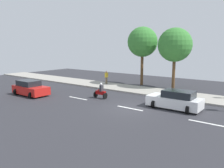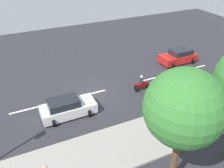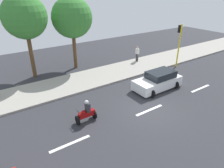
{
  "view_description": "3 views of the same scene",
  "coord_description": "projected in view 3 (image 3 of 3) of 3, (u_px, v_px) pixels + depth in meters",
  "views": [
    {
      "loc": [
        -14.98,
        -9.57,
        4.94
      ],
      "look_at": [
        0.59,
        2.27,
        1.7
      ],
      "focal_mm": 36.05,
      "sensor_mm": 36.0,
      "label": 1
    },
    {
      "loc": [
        17.74,
        -6.48,
        12.14
      ],
      "look_at": [
        1.32,
        1.28,
        1.35
      ],
      "focal_mm": 39.75,
      "sensor_mm": 36.0,
      "label": 2
    },
    {
      "loc": [
        -8.44,
        8.94,
        7.88
      ],
      "look_at": [
        2.19,
        1.7,
        1.65
      ],
      "focal_mm": 32.32,
      "sensor_mm": 36.0,
      "label": 3
    }
  ],
  "objects": [
    {
      "name": "pedestrian_by_tree",
      "position": [
        137.0,
        53.0,
        22.82
      ],
      "size": [
        0.4,
        0.24,
        1.69
      ],
      "color": "#3F3F3F",
      "rests_on": "sidewalk"
    },
    {
      "name": "lane_stripe_south",
      "position": [
        70.0,
        144.0,
        11.19
      ],
      "size": [
        0.2,
        2.4,
        0.01
      ],
      "primitive_type": "cube",
      "color": "white",
      "rests_on": "ground"
    },
    {
      "name": "lane_stripe_mid",
      "position": [
        149.0,
        110.0,
        14.24
      ],
      "size": [
        0.2,
        2.4,
        0.01
      ],
      "primitive_type": "cube",
      "color": "white",
      "rests_on": "ground"
    },
    {
      "name": "sidewalk",
      "position": [
        98.0,
        76.0,
        19.41
      ],
      "size": [
        4.0,
        60.0,
        0.15
      ],
      "primitive_type": "cube",
      "color": "#9E998E",
      "rests_on": "ground"
    },
    {
      "name": "traffic_light_corner",
      "position": [
        179.0,
        40.0,
        20.9
      ],
      "size": [
        0.49,
        0.24,
        4.5
      ],
      "color": "yellow",
      "rests_on": "ground"
    },
    {
      "name": "car_white",
      "position": [
        158.0,
        81.0,
        17.01
      ],
      "size": [
        2.24,
        4.25,
        1.52
      ],
      "color": "white",
      "rests_on": "ground"
    },
    {
      "name": "street_tree_north",
      "position": [
        25.0,
        17.0,
        17.19
      ],
      "size": [
        3.84,
        3.84,
        7.49
      ],
      "color": "brown",
      "rests_on": "ground"
    },
    {
      "name": "lane_stripe_north",
      "position": [
        200.0,
        88.0,
        17.28
      ],
      "size": [
        0.2,
        2.4,
        0.01
      ],
      "primitive_type": "cube",
      "color": "white",
      "rests_on": "ground"
    },
    {
      "name": "street_tree_south",
      "position": [
        72.0,
        18.0,
        19.54
      ],
      "size": [
        3.96,
        3.96,
        7.16
      ],
      "color": "brown",
      "rests_on": "ground"
    },
    {
      "name": "ground_plane",
      "position": [
        149.0,
        111.0,
        14.26
      ],
      "size": [
        40.0,
        60.0,
        0.1
      ],
      "primitive_type": "cube",
      "color": "#2D2D33"
    },
    {
      "name": "motorcycle",
      "position": [
        86.0,
        113.0,
        12.82
      ],
      "size": [
        0.6,
        1.3,
        1.53
      ],
      "color": "black",
      "rests_on": "ground"
    }
  ]
}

